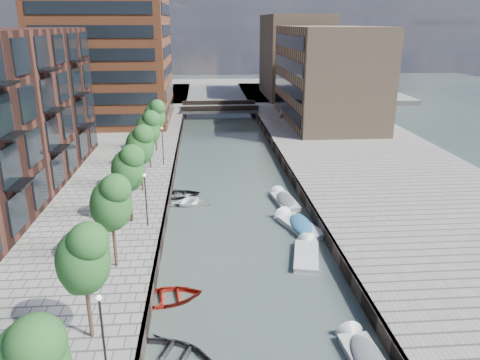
{
  "coord_description": "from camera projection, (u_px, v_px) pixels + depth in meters",
  "views": [
    {
      "loc": [
        -2.81,
        -8.71,
        15.52
      ],
      "look_at": [
        0.0,
        26.78,
        3.5
      ],
      "focal_mm": 35.0,
      "sensor_mm": 36.0,
      "label": 1
    }
  ],
  "objects": [
    {
      "name": "water",
      "position": [
        230.0,
        172.0,
        51.18
      ],
      "size": [
        300.0,
        300.0,
        0.0
      ],
      "primitive_type": "plane",
      "color": "#38473F",
      "rests_on": "ground"
    },
    {
      "name": "quay_right",
      "position": [
        373.0,
        164.0,
        52.22
      ],
      "size": [
        20.0,
        140.0,
        1.0
      ],
      "primitive_type": "cube",
      "color": "gray",
      "rests_on": "ground"
    },
    {
      "name": "quay_wall_left",
      "position": [
        174.0,
        169.0,
        50.57
      ],
      "size": [
        0.25,
        140.0,
        1.0
      ],
      "primitive_type": "cube",
      "color": "#332823",
      "rests_on": "ground"
    },
    {
      "name": "quay_wall_right",
      "position": [
        286.0,
        166.0,
        51.48
      ],
      "size": [
        0.25,
        140.0,
        1.0
      ],
      "primitive_type": "cube",
      "color": "#332823",
      "rests_on": "ground"
    },
    {
      "name": "far_closure",
      "position": [
        215.0,
        91.0,
        107.69
      ],
      "size": [
        80.0,
        40.0,
        1.0
      ],
      "primitive_type": "cube",
      "color": "gray",
      "rests_on": "ground"
    },
    {
      "name": "tower",
      "position": [
        104.0,
        19.0,
        68.41
      ],
      "size": [
        18.0,
        18.0,
        30.0
      ],
      "primitive_type": "cube",
      "color": "brown",
      "rests_on": "quay_left"
    },
    {
      "name": "tan_block_near",
      "position": [
        327.0,
        75.0,
        70.6
      ],
      "size": [
        12.0,
        25.0,
        14.0
      ],
      "primitive_type": "cube",
      "color": "#8D7156",
      "rests_on": "quay_right"
    },
    {
      "name": "tan_block_far",
      "position": [
        295.0,
        56.0,
        94.83
      ],
      "size": [
        12.0,
        20.0,
        16.0
      ],
      "primitive_type": "cube",
      "color": "#8D7156",
      "rests_on": "quay_right"
    },
    {
      "name": "bridge",
      "position": [
        219.0,
        108.0,
        80.96
      ],
      "size": [
        13.0,
        6.0,
        1.3
      ],
      "color": "gray",
      "rests_on": "ground"
    },
    {
      "name": "tree_1",
      "position": [
        83.0,
        257.0,
        21.46
      ],
      "size": [
        2.5,
        2.5,
        5.95
      ],
      "color": "#382619",
      "rests_on": "quay_left"
    },
    {
      "name": "tree_2",
      "position": [
        111.0,
        202.0,
        28.07
      ],
      "size": [
        2.5,
        2.5,
        5.95
      ],
      "color": "#382619",
      "rests_on": "quay_left"
    },
    {
      "name": "tree_3",
      "position": [
        128.0,
        167.0,
        34.68
      ],
      "size": [
        2.5,
        2.5,
        5.95
      ],
      "color": "#382619",
      "rests_on": "quay_left"
    },
    {
      "name": "tree_4",
      "position": [
        140.0,
        144.0,
        41.3
      ],
      "size": [
        2.5,
        2.5,
        5.95
      ],
      "color": "#382619",
      "rests_on": "quay_left"
    },
    {
      "name": "tree_5",
      "position": [
        148.0,
        127.0,
        47.91
      ],
      "size": [
        2.5,
        2.5,
        5.95
      ],
      "color": "#382619",
      "rests_on": "quay_left"
    },
    {
      "name": "tree_6",
      "position": [
        154.0,
        115.0,
        54.52
      ],
      "size": [
        2.5,
        2.5,
        5.95
      ],
      "color": "#382619",
      "rests_on": "quay_left"
    },
    {
      "name": "lamp_0",
      "position": [
        102.0,
        329.0,
        19.3
      ],
      "size": [
        0.24,
        0.24,
        4.12
      ],
      "color": "black",
      "rests_on": "quay_left"
    },
    {
      "name": "lamp_1",
      "position": [
        146.0,
        194.0,
        34.41
      ],
      "size": [
        0.24,
        0.24,
        4.12
      ],
      "color": "black",
      "rests_on": "quay_left"
    },
    {
      "name": "lamp_2",
      "position": [
        163.0,
        142.0,
        49.52
      ],
      "size": [
        0.24,
        0.24,
        4.12
      ],
      "color": "black",
      "rests_on": "quay_left"
    },
    {
      "name": "sloop_0",
      "position": [
        170.0,
        359.0,
        22.72
      ],
      "size": [
        5.35,
        4.58,
        0.94
      ],
      "primitive_type": "imported",
      "rotation": [
        0.0,
        0.0,
        1.22
      ],
      "color": "black",
      "rests_on": "ground"
    },
    {
      "name": "sloop_2",
      "position": [
        167.0,
        300.0,
        27.5
      ],
      "size": [
        4.82,
        3.82,
        0.9
      ],
      "primitive_type": "imported",
      "rotation": [
        0.0,
        0.0,
        1.75
      ],
      "color": "#9F1911",
      "rests_on": "ground"
    },
    {
      "name": "sloop_3",
      "position": [
        187.0,
        204.0,
        42.13
      ],
      "size": [
        5.75,
        5.01,
        0.99
      ],
      "primitive_type": "imported",
      "rotation": [
        0.0,
        0.0,
        1.18
      ],
      "color": "white",
      "rests_on": "ground"
    },
    {
      "name": "sloop_4",
      "position": [
        178.0,
        197.0,
        43.85
      ],
      "size": [
        4.66,
        3.6,
        0.89
      ],
      "primitive_type": "imported",
      "rotation": [
        0.0,
        0.0,
        1.7
      ],
      "color": "black",
      "rests_on": "ground"
    },
    {
      "name": "motorboat_1",
      "position": [
        365.0,
        358.0,
        22.54
      ],
      "size": [
        1.92,
        4.66,
        1.52
      ],
      "color": "beige",
      "rests_on": "ground"
    },
    {
      "name": "motorboat_2",
      "position": [
        306.0,
        254.0,
        32.85
      ],
      "size": [
        2.6,
        4.92,
        1.56
      ],
      "color": "silver",
      "rests_on": "ground"
    },
    {
      "name": "motorboat_3",
      "position": [
        297.0,
        225.0,
        37.28
      ],
      "size": [
        3.48,
        5.39,
        1.7
      ],
      "color": "white",
      "rests_on": "ground"
    },
    {
      "name": "motorboat_4",
      "position": [
        284.0,
        200.0,
        42.53
      ],
      "size": [
        2.24,
        4.86,
        1.56
      ],
      "color": "beige",
      "rests_on": "ground"
    },
    {
      "name": "car",
      "position": [
        285.0,
        112.0,
        76.28
      ],
      "size": [
        2.35,
        4.19,
        1.35
      ],
      "primitive_type": "imported",
      "rotation": [
        0.0,
        0.0,
        -0.2
      ],
      "color": "silver",
      "rests_on": "quay_right"
    }
  ]
}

